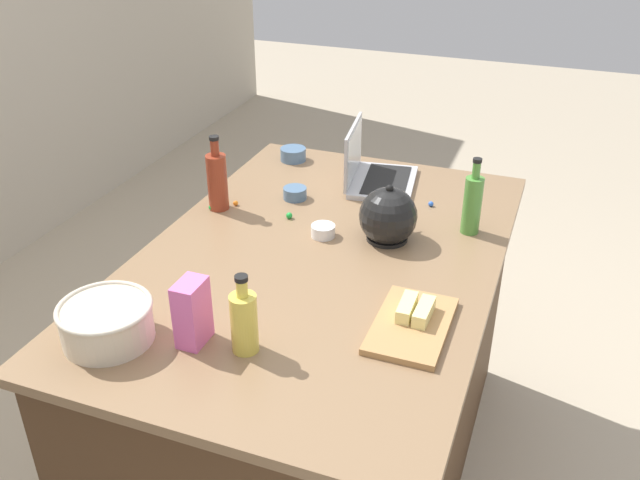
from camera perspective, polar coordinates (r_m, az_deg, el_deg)
The scene contains 19 objects.
ground_plane at distance 2.64m, azimuth 0.00°, elevation -18.35°, with size 12.00×12.00×0.00m, color #B7A88E.
island_counter at distance 2.32m, azimuth 0.00°, elevation -10.81°, with size 1.57×1.04×0.90m.
laptop at distance 2.51m, azimuth 4.45°, elevation 5.65°, with size 0.34×0.27×0.22m.
mixing_bowl_large at distance 1.77m, azimuth -17.27°, elevation -6.46°, with size 0.23×0.23×0.10m.
bottle_soy at distance 2.32m, azimuth -8.51°, elevation 4.92°, with size 0.07×0.07×0.26m.
bottle_olive at distance 2.19m, azimuth 12.51°, elevation 2.99°, with size 0.06×0.06×0.25m.
bottle_oil at distance 1.65m, azimuth -6.31°, elevation -6.69°, with size 0.07×0.07×0.21m.
kettle at distance 2.12m, azimuth 5.66°, elevation 1.95°, with size 0.21×0.18×0.20m.
cutting_board at distance 1.76m, azimuth 7.59°, elevation -7.02°, with size 0.30×0.18×0.02m, color #AD7F4C.
butter_stick_left at distance 1.77m, azimuth 8.59°, elevation -5.91°, with size 0.11×0.04×0.04m, color #F4E58C.
butter_stick_right at distance 1.78m, azimuth 7.21°, elevation -5.56°, with size 0.11×0.04×0.04m, color #F4E58C.
ramekin_small at distance 2.15m, azimuth 0.26°, elevation 0.77°, with size 0.08×0.08×0.04m, color white.
ramekin_medium at distance 2.72m, azimuth -2.24°, elevation 7.11°, with size 0.10×0.10×0.05m, color slate.
ramekin_wide at distance 2.40m, azimuth -2.09°, elevation 3.90°, with size 0.08×0.08×0.04m, color slate.
candy_bag at distance 1.69m, azimuth -10.54°, elevation -5.93°, with size 0.09×0.06×0.17m, color pink.
candy_0 at distance 2.27m, azimuth -2.57°, elevation 2.04°, with size 0.02×0.02×0.02m, color green.
candy_1 at distance 2.37m, azimuth -7.01°, elevation 3.05°, with size 0.02×0.02×0.02m, color orange.
candy_2 at distance 2.35m, azimuth -8.99°, elevation 2.68°, with size 0.02×0.02×0.02m, color green.
candy_3 at distance 2.38m, azimuth 9.17°, elevation 2.97°, with size 0.02×0.02×0.02m, color blue.
Camera 1 is at (-1.67, -0.63, 1.94)m, focal length 38.63 mm.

